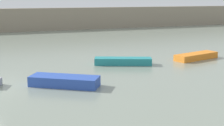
{
  "coord_description": "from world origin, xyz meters",
  "views": [
    {
      "loc": [
        1.26,
        -16.93,
        4.7
      ],
      "look_at": [
        8.32,
        1.91,
        0.41
      ],
      "focal_mm": 49.81,
      "sensor_mm": 36.0,
      "label": 1
    }
  ],
  "objects": [
    {
      "name": "rowboat_blue",
      "position": [
        4.51,
        -0.98,
        0.27
      ],
      "size": [
        3.76,
        3.01,
        0.55
      ],
      "primitive_type": "cube",
      "rotation": [
        0.0,
        0.0,
        -0.57
      ],
      "color": "#2B4CAD",
      "rests_on": "ground_plane"
    },
    {
      "name": "rowboat_teal",
      "position": [
        9.53,
        2.91,
        0.25
      ],
      "size": [
        4.05,
        2.33,
        0.49
      ],
      "primitive_type": "cube",
      "rotation": [
        0.0,
        0.0,
        -0.38
      ],
      "color": "teal",
      "rests_on": "ground_plane"
    },
    {
      "name": "rowboat_orange",
      "position": [
        15.54,
        2.73,
        0.23
      ],
      "size": [
        3.97,
        2.0,
        0.47
      ],
      "primitive_type": "cube",
      "rotation": [
        0.0,
        0.0,
        0.25
      ],
      "color": "orange",
      "rests_on": "ground_plane"
    }
  ]
}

